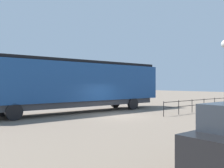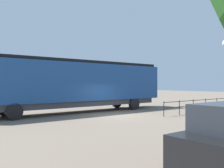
# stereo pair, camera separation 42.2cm
# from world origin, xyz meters

# --- Properties ---
(ground_plane) EXTENTS (120.00, 120.00, 0.00)m
(ground_plane) POSITION_xyz_m (0.00, 0.00, 0.00)
(ground_plane) COLOR #756656
(locomotive) EXTENTS (2.83, 16.52, 4.26)m
(locomotive) POSITION_xyz_m (-3.50, -0.89, 2.38)
(locomotive) COLOR navy
(locomotive) RESTS_ON ground_plane
(platform_fence) EXTENTS (0.05, 10.84, 1.10)m
(platform_fence) POSITION_xyz_m (2.61, 7.64, 0.72)
(platform_fence) COLOR black
(platform_fence) RESTS_ON ground_plane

